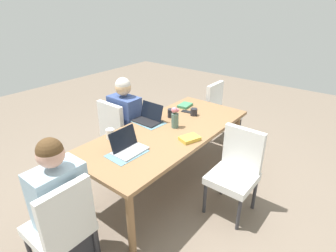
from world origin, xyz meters
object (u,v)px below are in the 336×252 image
Objects in this scene: chair_head_right_left_far at (220,110)px; book_red_cover at (185,105)px; book_blue_cover at (190,139)px; coffee_mug_near_right at (171,113)px; coffee_mug_near_left at (194,112)px; phone_black at (187,112)px; person_far_left_mid at (126,127)px; coffee_mug_centre_left at (110,134)px; flower_vase at (175,117)px; chair_head_left_left_near at (62,224)px; chair_near_right_near at (236,168)px; laptop_far_left_mid at (149,118)px; dining_table at (168,136)px; person_head_left_left_near at (63,213)px; laptop_head_left_left_near at (128,147)px; chair_far_left_mid at (119,130)px.

book_red_cover is at bearing 165.36° from chair_head_right_left_far.
coffee_mug_near_right is at bearing 76.06° from book_blue_cover.
coffee_mug_near_left is 0.60× the size of phone_black.
coffee_mug_centre_left is at bearing -145.86° from person_far_left_mid.
flower_vase is at bearing -29.71° from coffee_mug_centre_left.
chair_head_left_left_near is 1.68m from person_far_left_mid.
chair_near_right_near is at bearing -125.30° from book_red_cover.
chair_near_right_near is at bearing -86.57° from laptop_far_left_mid.
dining_table is 1.79× the size of person_head_left_left_near.
person_far_left_mid is 0.73m from coffee_mug_centre_left.
dining_table is 0.75m from person_far_left_mid.
laptop_head_left_left_near is at bearing 7.81° from chair_head_left_left_near.
chair_near_right_near is at bearing -24.70° from chair_head_left_left_near.
book_red_cover is 0.97m from book_blue_cover.
chair_head_left_left_near is at bearing -150.36° from person_far_left_mid.
phone_black is at bearing 13.17° from dining_table.
person_head_left_left_near reaches higher than laptop_far_left_mid.
laptop_head_left_left_near is (-2.01, -0.07, 0.27)m from chair_head_right_left_far.
chair_head_left_left_near is 10.04× the size of coffee_mug_near_left.
chair_head_left_left_near is 0.88m from laptop_head_left_left_near.
coffee_mug_near_left is at bearing -174.71° from chair_head_right_left_far.
dining_table is at bearing 101.96° from book_blue_cover.
laptop_head_left_left_near is 2.99× the size of coffee_mug_centre_left.
coffee_mug_near_left is 0.86× the size of coffee_mug_near_right.
laptop_far_left_mid is (0.08, -0.47, 0.27)m from chair_far_left_mid.
coffee_mug_centre_left is (-0.84, 0.15, 0.00)m from coffee_mug_near_right.
coffee_mug_near_right is (0.31, 0.20, 0.12)m from dining_table.
laptop_head_left_left_near reaches higher than chair_far_left_mid.
chair_head_left_left_near is 2.81× the size of laptop_far_left_mid.
chair_head_right_left_far is at bearing -7.63° from coffee_mug_centre_left.
dining_table is 0.83m from chair_near_right_near.
person_far_left_mid is 5.97× the size of book_red_cover.
person_far_left_mid is at bearing 154.82° from chair_head_right_left_far.
chair_head_right_left_far is 1.35m from flower_vase.
chair_head_left_left_near is (-1.43, -0.10, -0.15)m from dining_table.
person_head_left_left_near is 1.60m from person_far_left_mid.
flower_vase reaches higher than book_red_cover.
laptop_far_left_mid is at bearing 93.43° from chair_near_right_near.
flower_vase is at bearing -176.75° from coffee_mug_near_left.
flower_vase is 0.36m from laptop_far_left_mid.
chair_head_right_left_far is 0.76m from book_red_cover.
person_head_left_left_near is (0.06, 0.07, 0.03)m from chair_head_left_left_near.
book_blue_cover is (-0.08, -1.06, 0.22)m from person_far_left_mid.
coffee_mug_near_right is at bearing 63.30° from phone_black.
coffee_mug_centre_left is at bearing 177.68° from laptop_far_left_mid.
person_far_left_mid reaches higher than flower_vase.
person_far_left_mid is 3.73× the size of laptop_far_left_mid.
flower_vase is 0.36m from book_blue_cover.
chair_head_right_left_far reaches higher than book_red_cover.
chair_head_left_left_near is 1.00× the size of chair_far_left_mid.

